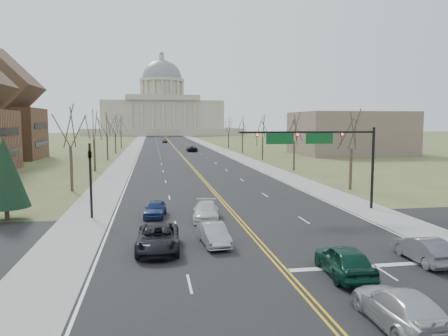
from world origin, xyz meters
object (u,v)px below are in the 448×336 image
object	(u,v)px
signal_left	(90,172)
car_far_sb	(165,141)
car_far_nb	(192,149)
car_sb_inner_second	(206,211)
signal_mast	(319,144)
car_nb_inner_second	(401,308)
car_nb_outer_lead	(424,249)
car_nb_inner_lead	(344,260)
car_sb_outer_lead	(158,238)
car_sb_inner_lead	(214,234)
car_sb_outer_second	(155,209)

from	to	relation	value
signal_left	car_far_sb	distance (m)	126.89
signal_left	car_far_nb	world-z (taller)	signal_left
car_sb_inner_second	car_far_sb	distance (m)	128.62
car_far_nb	car_far_sb	world-z (taller)	car_far_sb
signal_mast	car_nb_inner_second	bearing A→B (deg)	-103.36
signal_mast	car_nb_outer_lead	distance (m)	15.21
car_nb_inner_lead	car_sb_inner_second	xyz separation A→B (m)	(-5.25, 13.58, -0.11)
signal_mast	car_sb_inner_second	size ratio (longest dim) A/B	2.56
signal_mast	car_sb_outer_lead	xyz separation A→B (m)	(-13.83, -9.79, -5.00)
signal_left	car_nb_inner_second	size ratio (longest dim) A/B	1.17
car_sb_inner_lead	car_sb_outer_second	world-z (taller)	car_sb_inner_lead
signal_left	car_nb_outer_lead	size ratio (longest dim) A/B	1.40
signal_mast	car_sb_outer_second	xyz separation A→B (m)	(-13.93, -0.34, -5.09)
signal_mast	car_sb_outer_second	size ratio (longest dim) A/B	3.11
car_nb_outer_lead	car_nb_inner_second	xyz separation A→B (m)	(-5.55, -6.86, 0.04)
car_nb_inner_second	car_sb_outer_lead	xyz separation A→B (m)	(-8.80, 11.41, 0.01)
car_sb_outer_second	car_nb_inner_second	bearing A→B (deg)	-58.95
signal_left	car_far_nb	size ratio (longest dim) A/B	1.13
car_nb_inner_lead	car_far_sb	bearing A→B (deg)	-84.73
car_nb_inner_second	car_sb_outer_lead	distance (m)	14.41
car_sb_inner_lead	car_sb_inner_second	xyz separation A→B (m)	(0.37, 7.00, 0.02)
car_nb_inner_lead	car_sb_outer_second	distance (m)	17.90
car_sb_outer_lead	car_sb_inner_second	xyz separation A→B (m)	(3.83, 7.67, -0.06)
car_nb_outer_lead	car_far_nb	bearing A→B (deg)	-86.58
car_sb_inner_second	car_sb_outer_second	bearing A→B (deg)	163.11
car_nb_inner_second	car_sb_inner_second	world-z (taller)	car_nb_inner_second
signal_mast	car_nb_inner_lead	world-z (taller)	signal_mast
car_nb_inner_second	car_sb_inner_lead	bearing A→B (deg)	-64.81
car_far_nb	car_far_sb	bearing A→B (deg)	-85.50
signal_mast	car_nb_inner_lead	xyz separation A→B (m)	(-4.75, -15.71, -4.95)
car_sb_inner_second	signal_left	bearing A→B (deg)	174.21
signal_mast	car_nb_outer_lead	size ratio (longest dim) A/B	2.82
car_far_nb	car_sb_inner_lead	bearing A→B (deg)	83.93
car_far_sb	car_nb_inner_lead	bearing A→B (deg)	-85.45
car_sb_outer_lead	car_far_sb	xyz separation A→B (m)	(4.43, 136.29, 0.02)
signal_mast	car_sb_outer_lead	size ratio (longest dim) A/B	2.24
car_nb_inner_second	signal_left	bearing A→B (deg)	-55.39
car_nb_inner_second	car_nb_outer_lead	bearing A→B (deg)	-127.61
car_sb_outer_lead	car_far_sb	size ratio (longest dim) A/B	1.19
signal_left	car_sb_outer_second	distance (m)	5.88
signal_left	car_sb_outer_lead	size ratio (longest dim) A/B	1.11
car_nb_outer_lead	car_nb_inner_second	distance (m)	8.83
car_nb_inner_second	car_far_sb	xyz separation A→B (m)	(-4.37, 147.70, 0.03)
car_sb_outer_second	car_far_nb	xyz separation A→B (m)	(9.97, 77.45, 0.07)
car_nb_inner_lead	car_sb_outer_second	size ratio (longest dim) A/B	1.20
car_far_nb	car_nb_inner_lead	bearing A→B (deg)	87.70
car_nb_inner_lead	car_sb_inner_second	distance (m)	14.57
signal_left	car_sb_outer_lead	distance (m)	11.43
car_nb_outer_lead	car_sb_outer_second	bearing A→B (deg)	-43.49
car_nb_inner_lead	car_sb_outer_second	xyz separation A→B (m)	(-9.18, 15.37, -0.14)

